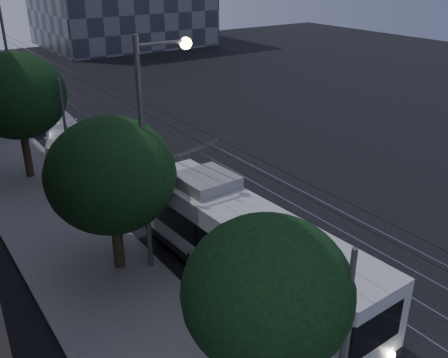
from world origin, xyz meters
TOP-DOWN VIEW (x-y plane):
  - ground at (0.00, 0.00)m, footprint 120.00×120.00m
  - tram_rails at (2.50, 20.00)m, footprint 4.52×90.00m
  - overhead_wires at (-4.97, 20.00)m, footprint 2.23×90.00m
  - trolleybus at (-2.90, -3.12)m, footprint 3.05×12.32m
  - pickup_silver at (-4.21, 8.54)m, footprint 4.40×7.18m
  - car_white_a at (-4.01, 16.30)m, footprint 3.01×4.69m
  - car_white_b at (-2.70, 19.50)m, footprint 1.94×4.71m
  - car_white_c at (-2.70, 27.35)m, footprint 2.23×4.76m
  - tree_0 at (-6.50, -8.59)m, footprint 4.10×4.10m
  - tree_1 at (-6.50, 0.73)m, footprint 4.96×4.96m
  - tree_2 at (-7.00, 12.26)m, footprint 5.24×5.24m
  - streetlamp_near at (-5.05, -0.00)m, footprint 2.28×0.44m
  - streetlamp_far at (-4.78, 21.86)m, footprint 2.48×0.44m

SIDE VIEW (x-z plane):
  - ground at x=0.00m, z-range 0.00..0.00m
  - tram_rails at x=2.50m, z-range 0.00..0.02m
  - car_white_b at x=-2.70m, z-range 0.00..1.36m
  - car_white_a at x=-4.01m, z-range 0.00..1.49m
  - car_white_c at x=-2.70m, z-range 0.00..1.51m
  - pickup_silver at x=-4.21m, z-range 0.00..1.86m
  - trolleybus at x=-2.90m, z-range -1.13..4.50m
  - overhead_wires at x=-4.97m, z-range 0.47..6.47m
  - tree_1 at x=-6.50m, z-range 0.96..7.38m
  - tree_0 at x=-6.50m, z-range 1.30..7.65m
  - tree_2 at x=-7.00m, z-range 1.24..8.47m
  - streetlamp_near at x=-5.05m, z-range 0.99..10.33m
  - streetlamp_far at x=-4.78m, z-range 1.04..11.31m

